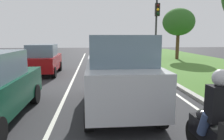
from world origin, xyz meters
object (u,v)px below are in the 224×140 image
motorcycle (218,140)px  rider_person (219,103)px  car_hatchback_far (43,60)px  traffic_light_near_right (157,22)px  tree_roadside_far (179,22)px  car_suv_ahead (119,72)px

motorcycle → rider_person: (-0.00, 0.05, 0.62)m
car_hatchback_far → rider_person: (4.96, -9.63, 0.31)m
traffic_light_near_right → tree_roadside_far: size_ratio=1.03×
motorcycle → traffic_light_near_right: 12.98m
car_hatchback_far → traffic_light_near_right: size_ratio=0.75×
car_suv_ahead → traffic_light_near_right: bearing=67.3°
car_hatchback_far → traffic_light_near_right: 8.40m
traffic_light_near_right → tree_roadside_far: (3.43, 4.41, 0.25)m
car_suv_ahead → tree_roadside_far: tree_roadside_far is taller
rider_person → car_suv_ahead: bearing=110.7°
motorcycle → car_suv_ahead: bearing=110.4°
motorcycle → tree_roadside_far: bearing=69.6°
motorcycle → rider_person: rider_person is taller
traffic_light_near_right → tree_roadside_far: traffic_light_near_right is taller
car_suv_ahead → car_hatchback_far: size_ratio=1.21×
motorcycle → rider_person: 0.62m
car_suv_ahead → traffic_light_near_right: (3.87, 9.15, 2.12)m
car_suv_ahead → motorcycle: (1.26, -3.27, -0.60)m
car_hatchback_far → motorcycle: car_hatchback_far is taller
car_hatchback_far → tree_roadside_far: bearing=31.6°
motorcycle → tree_roadside_far: tree_roadside_far is taller
tree_roadside_far → traffic_light_near_right: bearing=-127.9°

